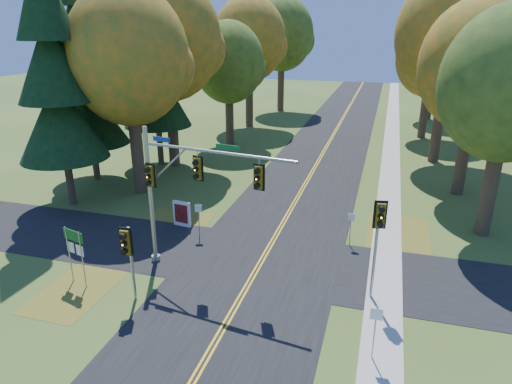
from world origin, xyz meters
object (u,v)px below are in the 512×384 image
(route_sign_cluster, at_px, (74,246))
(info_kiosk, at_px, (182,214))
(east_signal_pole, at_px, (379,226))
(traffic_mast, at_px, (182,183))

(route_sign_cluster, height_order, info_kiosk, route_sign_cluster)
(east_signal_pole, relative_size, info_kiosk, 2.99)
(traffic_mast, height_order, route_sign_cluster, traffic_mast)
(traffic_mast, xyz_separation_m, east_signal_pole, (9.04, -0.20, -0.93))
(east_signal_pole, xyz_separation_m, info_kiosk, (-11.44, 4.85, -2.83))
(east_signal_pole, xyz_separation_m, route_sign_cluster, (-13.32, -2.50, -1.61))
(east_signal_pole, distance_m, info_kiosk, 12.74)
(traffic_mast, xyz_separation_m, info_kiosk, (-2.40, 4.65, -3.76))
(east_signal_pole, bearing_deg, traffic_mast, 167.24)
(east_signal_pole, bearing_deg, route_sign_cluster, 179.14)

